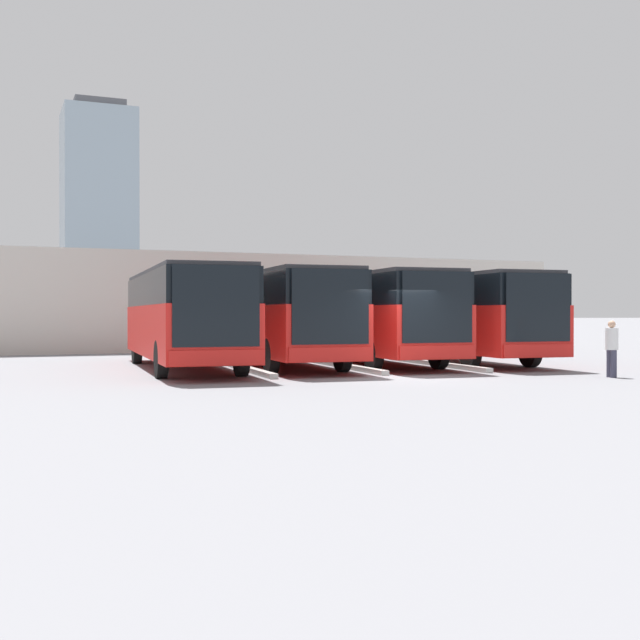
% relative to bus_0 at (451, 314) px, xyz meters
% --- Properties ---
extents(ground_plane, '(600.00, 600.00, 0.00)m').
position_rel_bus_0_xyz_m(ground_plane, '(5.10, 5.96, -1.78)').
color(ground_plane, gray).
extents(bus_0, '(3.36, 11.71, 3.18)m').
position_rel_bus_0_xyz_m(bus_0, '(0.00, 0.00, 0.00)').
color(bus_0, red).
rests_on(bus_0, ground_plane).
extents(curb_divider_0, '(0.75, 7.50, 0.15)m').
position_rel_bus_0_xyz_m(curb_divider_0, '(1.70, 1.71, -1.71)').
color(curb_divider_0, '#B2B2AD').
rests_on(curb_divider_0, ground_plane).
extents(bus_1, '(3.36, 11.71, 3.18)m').
position_rel_bus_0_xyz_m(bus_1, '(3.40, -0.26, 0.00)').
color(bus_1, red).
rests_on(bus_1, ground_plane).
extents(curb_divider_1, '(0.75, 7.50, 0.15)m').
position_rel_bus_0_xyz_m(curb_divider_1, '(5.10, 1.44, -1.71)').
color(curb_divider_1, '#B2B2AD').
rests_on(curb_divider_1, ground_plane).
extents(bus_2, '(3.36, 11.71, 3.18)m').
position_rel_bus_0_xyz_m(bus_2, '(6.80, -0.30, 0.00)').
color(bus_2, red).
rests_on(bus_2, ground_plane).
extents(curb_divider_2, '(0.75, 7.50, 0.15)m').
position_rel_bus_0_xyz_m(curb_divider_2, '(8.50, 1.41, -1.71)').
color(curb_divider_2, '#B2B2AD').
rests_on(curb_divider_2, ground_plane).
extents(bus_3, '(3.36, 11.71, 3.18)m').
position_rel_bus_0_xyz_m(bus_3, '(10.21, 0.23, 0.00)').
color(bus_3, red).
rests_on(bus_3, ground_plane).
extents(pedestrian, '(0.43, 0.43, 1.61)m').
position_rel_bus_0_xyz_m(pedestrian, '(-0.32, 8.12, -0.92)').
color(pedestrian, '#38384C').
rests_on(pedestrian, ground_plane).
extents(station_building, '(36.16, 14.60, 4.77)m').
position_rel_bus_0_xyz_m(station_building, '(5.10, -17.18, 0.63)').
color(station_building, beige).
rests_on(station_building, ground_plane).
extents(office_tower, '(19.33, 19.33, 60.40)m').
position_rel_bus_0_xyz_m(office_tower, '(-10.75, -202.87, 27.82)').
color(office_tower, '#93A8B7').
rests_on(office_tower, ground_plane).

